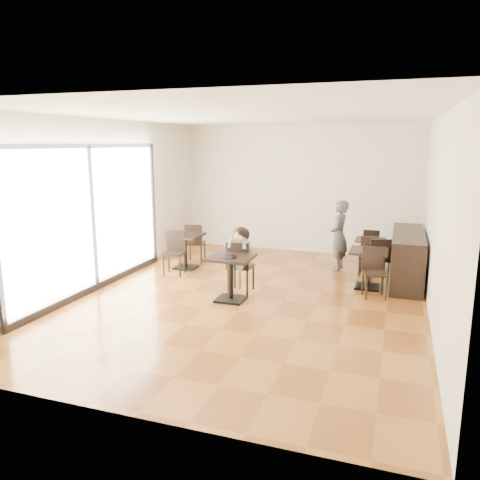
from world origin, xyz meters
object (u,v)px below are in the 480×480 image
at_px(cafe_table_back, 370,254).
at_px(child_chair, 241,266).
at_px(cafe_table_left, 185,251).
at_px(chair_mid_b, 375,273).
at_px(chair_back_b, 368,257).
at_px(chair_mid_a, 378,259).
at_px(chair_left_a, 195,243).
at_px(child, 241,260).
at_px(child_table, 231,278).
at_px(chair_left_b, 174,253).
at_px(cafe_table_mid, 368,269).
at_px(adult_patron, 339,236).
at_px(chair_back_a, 371,246).

bearing_deg(cafe_table_back, child_chair, -131.59).
xyz_separation_m(cafe_table_left, chair_mid_b, (4.11, -0.74, 0.07)).
bearing_deg(chair_back_b, child_chair, -136.86).
distance_m(chair_mid_a, chair_left_a, 4.11).
bearing_deg(chair_left_a, child, 125.25).
distance_m(child_table, chair_left_b, 2.07).
distance_m(child_chair, chair_left_b, 1.82).
height_order(cafe_table_mid, chair_back_b, chair_back_b).
height_order(adult_patron, chair_back_a, adult_patron).
relative_size(chair_left_b, chair_back_a, 1.15).
distance_m(child_table, adult_patron, 3.14).
xyz_separation_m(child_chair, cafe_table_back, (2.18, 2.46, -0.15)).
xyz_separation_m(cafe_table_back, chair_mid_b, (0.22, -2.02, 0.12)).
distance_m(adult_patron, chair_left_b, 3.60).
distance_m(chair_left_a, chair_left_b, 1.10).
distance_m(chair_left_b, chair_back_b, 4.10).
distance_m(chair_mid_b, chair_back_a, 2.58).
height_order(child, cafe_table_mid, child).
bearing_deg(cafe_table_back, chair_left_b, -154.75).
distance_m(child_table, cafe_table_mid, 2.72).
bearing_deg(chair_back_b, child, -136.86).
xyz_separation_m(adult_patron, chair_back_a, (0.65, 0.85, -0.36)).
relative_size(child_chair, child, 0.79).
relative_size(child_table, cafe_table_mid, 1.08).
height_order(child_table, chair_mid_b, chair_mid_b).
bearing_deg(adult_patron, child_table, -27.55).
bearing_deg(chair_mid_b, chair_back_b, 83.40).
relative_size(child, adult_patron, 0.80).
bearing_deg(chair_back_b, chair_left_a, -175.32).
xyz_separation_m(child, chair_mid_a, (2.40, 1.54, -0.16)).
relative_size(child_table, chair_mid_a, 0.90).
bearing_deg(child_table, cafe_table_mid, 34.38).
relative_size(chair_mid_b, chair_left_a, 0.97).
bearing_deg(chair_back_a, adult_patron, 54.55).
bearing_deg(child_chair, cafe_table_mid, -156.27).
bearing_deg(cafe_table_mid, chair_left_b, -174.76).
height_order(chair_mid_b, chair_left_a, chair_left_a).
relative_size(adult_patron, cafe_table_mid, 2.05).
relative_size(chair_mid_a, chair_left_b, 0.97).
height_order(adult_patron, cafe_table_mid, adult_patron).
height_order(cafe_table_left, cafe_table_back, cafe_table_left).
bearing_deg(chair_mid_a, chair_mid_b, 75.02).
height_order(chair_mid_a, chair_left_a, chair_left_a).
bearing_deg(child_chair, chair_mid_a, -147.34).
bearing_deg(chair_left_b, child, -29.57).
height_order(child_table, chair_left_b, chair_left_b).
height_order(cafe_table_left, chair_mid_a, chair_mid_a).
bearing_deg(chair_mid_a, child_table, 26.04).
relative_size(child_chair, chair_mid_a, 1.08).
bearing_deg(adult_patron, cafe_table_back, 116.73).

